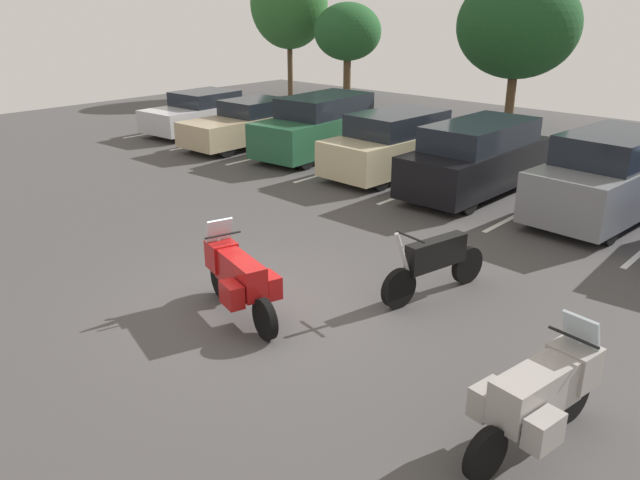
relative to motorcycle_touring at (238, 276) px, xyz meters
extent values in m
cube|color=#423F3F|center=(-0.09, 0.39, -0.72)|extent=(44.00, 44.00, 0.10)
cylinder|color=black|center=(-0.70, 0.20, -0.35)|extent=(0.65, 0.29, 0.64)
cylinder|color=black|center=(0.88, -0.25, -0.35)|extent=(0.65, 0.29, 0.64)
cube|color=#A51414|center=(0.09, -0.02, 0.09)|extent=(1.28, 0.68, 0.52)
cylinder|color=#B2B2B7|center=(-0.58, 0.17, 0.06)|extent=(0.50, 0.20, 1.11)
cylinder|color=black|center=(-0.51, 0.14, 0.53)|extent=(0.20, 0.61, 0.04)
cube|color=#A51414|center=(-0.60, 0.17, 0.14)|extent=(0.54, 0.54, 0.47)
cube|color=#B2C1CC|center=(-0.65, 0.18, 0.57)|extent=(0.28, 0.47, 0.39)
cube|color=#A51414|center=(0.36, -0.43, -0.05)|extent=(0.49, 0.35, 0.36)
cube|color=#A51414|center=(0.53, 0.18, -0.05)|extent=(0.49, 0.35, 0.36)
cylinder|color=black|center=(5.02, 0.91, -0.36)|extent=(0.22, 0.63, 0.62)
cylinder|color=black|center=(4.77, -0.71, -0.36)|extent=(0.22, 0.63, 0.62)
cube|color=gray|center=(4.89, 0.10, 0.08)|extent=(0.62, 1.29, 0.53)
cylinder|color=#B2B2B7|center=(5.00, 0.80, 0.04)|extent=(0.15, 0.50, 1.09)
cylinder|color=black|center=(4.99, 0.72, 0.53)|extent=(0.62, 0.13, 0.04)
cube|color=gray|center=(5.01, 0.82, 0.14)|extent=(0.57, 0.51, 0.48)
cube|color=#B2C1CC|center=(5.02, 0.87, 0.57)|extent=(0.46, 0.23, 0.39)
cube|color=gray|center=(4.49, -0.21, -0.06)|extent=(0.31, 0.47, 0.36)
cube|color=gray|center=(5.19, -0.32, -0.06)|extent=(0.31, 0.47, 0.36)
cylinder|color=black|center=(1.75, 1.92, -0.33)|extent=(0.25, 0.69, 0.68)
cylinder|color=black|center=(2.07, 3.54, -0.33)|extent=(0.25, 0.69, 0.68)
cube|color=black|center=(1.91, 2.73, 0.10)|extent=(0.49, 1.26, 0.50)
cylinder|color=#B2B2B7|center=(1.77, 2.04, 0.10)|extent=(0.17, 0.52, 1.15)
cylinder|color=black|center=(1.79, 2.12, 0.53)|extent=(0.61, 0.16, 0.04)
cube|color=silver|center=(-13.59, 8.58, -0.67)|extent=(0.12, 4.97, 0.01)
cube|color=silver|center=(-10.67, 8.58, -0.67)|extent=(0.12, 4.97, 0.01)
cube|color=silver|center=(-7.74, 8.58, -0.67)|extent=(0.12, 4.97, 0.01)
cube|color=silver|center=(-4.82, 8.58, -0.67)|extent=(0.12, 4.97, 0.01)
cube|color=silver|center=(-1.90, 8.58, -0.67)|extent=(0.12, 4.97, 0.01)
cube|color=silver|center=(1.03, 8.58, -0.67)|extent=(0.12, 4.97, 0.01)
cube|color=#B7B7BC|center=(-12.32, 8.75, -0.05)|extent=(2.18, 4.55, 0.79)
cube|color=black|center=(-12.33, 8.96, 0.60)|extent=(1.90, 2.24, 0.51)
cylinder|color=black|center=(-11.40, 7.28, -0.34)|extent=(0.25, 0.67, 0.66)
cylinder|color=black|center=(-13.08, 7.19, -0.34)|extent=(0.25, 0.67, 0.66)
cylinder|color=black|center=(-11.55, 10.31, -0.34)|extent=(0.25, 0.67, 0.66)
cylinder|color=black|center=(-13.24, 10.22, -0.34)|extent=(0.25, 0.67, 0.66)
cube|color=tan|center=(-9.31, 8.35, -0.04)|extent=(1.85, 4.70, 0.80)
cube|color=black|center=(-9.32, 8.77, 0.61)|extent=(1.67, 2.06, 0.52)
cylinder|color=black|center=(-8.53, 6.77, -0.32)|extent=(0.23, 0.70, 0.69)
cylinder|color=black|center=(-10.06, 6.75, -0.32)|extent=(0.23, 0.70, 0.69)
cylinder|color=black|center=(-8.57, 9.95, -0.32)|extent=(0.23, 0.70, 0.69)
cylinder|color=black|center=(-10.10, 9.93, -0.32)|extent=(0.23, 0.70, 0.69)
cube|color=#235638|center=(-6.51, 8.86, 0.07)|extent=(2.19, 4.66, 1.06)
cube|color=black|center=(-6.54, 9.29, 0.91)|extent=(1.93, 3.20, 0.62)
cylinder|color=black|center=(-5.59, 7.38, -0.35)|extent=(0.27, 0.66, 0.64)
cylinder|color=black|center=(-7.19, 7.26, -0.35)|extent=(0.27, 0.66, 0.64)
cylinder|color=black|center=(-5.82, 10.45, -0.35)|extent=(0.27, 0.66, 0.64)
cylinder|color=black|center=(-7.42, 10.34, -0.35)|extent=(0.27, 0.66, 0.64)
cube|color=#C1B289|center=(-3.36, 8.68, 0.02)|extent=(2.04, 4.52, 0.96)
cube|color=black|center=(-3.36, 8.86, 0.80)|extent=(1.83, 2.86, 0.61)
cylinder|color=black|center=(-2.62, 7.13, -0.35)|extent=(0.24, 0.64, 0.63)
cylinder|color=black|center=(-4.23, 7.20, -0.35)|extent=(0.24, 0.64, 0.63)
cylinder|color=black|center=(-2.50, 10.16, -0.35)|extent=(0.24, 0.64, 0.63)
cylinder|color=black|center=(-4.11, 10.22, -0.35)|extent=(0.24, 0.64, 0.63)
cube|color=black|center=(-0.66, 8.62, 0.05)|extent=(1.87, 4.87, 1.02)
cube|color=black|center=(-0.66, 8.73, 0.87)|extent=(1.71, 3.37, 0.61)
cylinder|color=black|center=(0.10, 6.97, -0.34)|extent=(0.23, 0.66, 0.65)
cylinder|color=black|center=(-1.46, 6.98, -0.34)|extent=(0.23, 0.66, 0.65)
cylinder|color=black|center=(0.14, 10.27, -0.34)|extent=(0.23, 0.66, 0.65)
cylinder|color=black|center=(-1.43, 10.28, -0.34)|extent=(0.23, 0.66, 0.65)
cube|color=slate|center=(2.56, 8.79, 0.10)|extent=(2.25, 4.67, 1.11)
cube|color=black|center=(2.57, 8.98, 0.99)|extent=(1.97, 3.00, 0.66)
cylinder|color=black|center=(3.26, 7.19, -0.34)|extent=(0.27, 0.68, 0.66)
cylinder|color=black|center=(1.62, 7.31, -0.34)|extent=(0.27, 0.68, 0.66)
cylinder|color=black|center=(1.86, 10.39, -0.34)|extent=(0.27, 0.68, 0.66)
cylinder|color=#4C3823|center=(-12.81, 17.80, 0.33)|extent=(0.36, 0.36, 2.00)
ellipsoid|color=#1E4C23|center=(-12.81, 17.80, 2.65)|extent=(3.14, 3.14, 2.62)
cylinder|color=#4C3823|center=(-4.21, 17.48, 0.27)|extent=(0.35, 0.35, 1.87)
ellipsoid|color=#19421E|center=(-4.21, 17.48, 3.15)|extent=(4.55, 4.55, 3.90)
cylinder|color=#4C3823|center=(-16.65, 17.80, 0.50)|extent=(0.26, 0.26, 2.34)
ellipsoid|color=#285B28|center=(-16.65, 17.80, 3.87)|extent=(3.86, 3.86, 4.40)
camera|label=1|loc=(7.10, -5.83, 4.11)|focal=35.39mm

